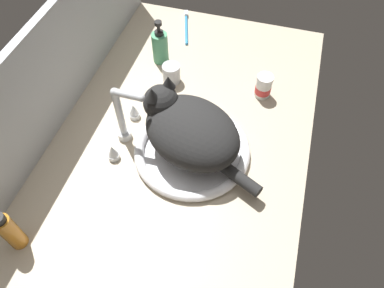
# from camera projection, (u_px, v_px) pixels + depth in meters

# --- Properties ---
(countertop) EXTENTS (1.21, 0.72, 0.03)m
(countertop) POSITION_uv_depth(u_px,v_px,m) (183.00, 140.00, 1.07)
(countertop) COLOR #B7A88E
(countertop) RESTS_ON ground
(backsplash_wall) EXTENTS (1.21, 0.02, 0.34)m
(backsplash_wall) POSITION_uv_depth(u_px,v_px,m) (53.00, 76.00, 1.01)
(backsplash_wall) COLOR #B2B7BC
(backsplash_wall) RESTS_ON ground
(sink_basin) EXTENTS (0.32, 0.32, 0.03)m
(sink_basin) POSITION_uv_depth(u_px,v_px,m) (192.00, 150.00, 1.02)
(sink_basin) COLOR white
(sink_basin) RESTS_ON countertop
(faucet) EXTENTS (0.19, 0.10, 0.19)m
(faucet) POSITION_uv_depth(u_px,v_px,m) (123.00, 120.00, 1.00)
(faucet) COLOR silver
(faucet) RESTS_ON countertop
(cat) EXTENTS (0.31, 0.38, 0.17)m
(cat) POSITION_uv_depth(u_px,v_px,m) (187.00, 128.00, 0.96)
(cat) COLOR black
(cat) RESTS_ON sink_basin
(metal_jar) EXTENTS (0.06, 0.06, 0.06)m
(metal_jar) POSITION_uv_depth(u_px,v_px,m) (171.00, 73.00, 1.17)
(metal_jar) COLOR #B2B5BA
(metal_jar) RESTS_ON countertop
(amber_bottle) EXTENTS (0.04, 0.04, 0.14)m
(amber_bottle) POSITION_uv_depth(u_px,v_px,m) (10.00, 231.00, 0.82)
(amber_bottle) COLOR #C67A23
(amber_bottle) RESTS_ON countertop
(soap_pump_bottle) EXTENTS (0.05, 0.05, 0.15)m
(soap_pump_bottle) POSITION_uv_depth(u_px,v_px,m) (160.00, 47.00, 1.21)
(soap_pump_bottle) COLOR #4C9E70
(soap_pump_bottle) RESTS_ON countertop
(pill_bottle) EXTENTS (0.05, 0.05, 0.08)m
(pill_bottle) POSITION_uv_depth(u_px,v_px,m) (263.00, 87.00, 1.13)
(pill_bottle) COLOR white
(pill_bottle) RESTS_ON countertop
(toothbrush) EXTENTS (0.18, 0.07, 0.02)m
(toothbrush) POSITION_uv_depth(u_px,v_px,m) (186.00, 27.00, 1.36)
(toothbrush) COLOR #338CD1
(toothbrush) RESTS_ON countertop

